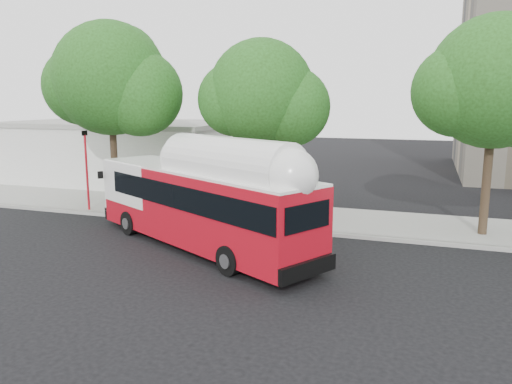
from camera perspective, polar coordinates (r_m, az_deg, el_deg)
ground at (r=18.92m, az=-2.31°, el=-7.26°), size 120.00×120.00×0.00m
sidewalk at (r=24.85m, az=3.14°, el=-2.76°), size 60.00×5.00×0.15m
curb_strip at (r=22.43m, az=1.32°, el=-4.20°), size 60.00×0.30×0.15m
red_curb_segment at (r=23.48m, az=-5.69°, el=-3.57°), size 10.00×0.32×0.16m
street_tree_left at (r=26.97m, az=-15.41°, el=11.91°), size 6.67×5.80×9.74m
street_tree_mid at (r=23.93m, az=1.59°, el=10.83°), size 5.75×5.00×8.62m
street_tree_right at (r=22.82m, az=26.69°, el=10.63°), size 6.21×5.40×9.18m
low_commercial_bldg at (r=37.19m, az=-14.75°, el=4.58°), size 16.20×10.20×4.25m
transit_bus at (r=19.47m, az=-6.33°, el=-1.68°), size 11.65×7.73×3.60m
signal_pole at (r=27.00m, az=-18.77°, el=2.29°), size 0.12×0.40×4.23m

